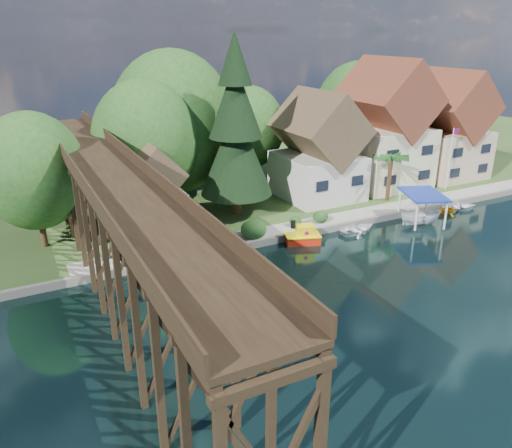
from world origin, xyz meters
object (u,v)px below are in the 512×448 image
object	(u,v)px
shed	(152,194)
conifer	(236,131)
house_center	(384,132)
flagpole	(451,153)
palm_tree	(391,159)
boat_yellow	(447,208)
house_right	(446,132)
boat_canopy	(421,211)
boat_white_a	(358,228)
trestle_bridge	(116,221)
tugboat	(303,236)
boat_white_b	(458,205)
house_left	(318,153)

from	to	relation	value
shed	conifer	world-z (taller)	conifer
house_center	flagpole	xyz separation A→B (m)	(4.99, -5.18, -1.74)
palm_tree	boat_yellow	bearing A→B (deg)	-54.64
shed	palm_tree	world-z (taller)	shed
house_right	boat_canopy	distance (m)	17.42
shed	boat_white_a	xyz separation A→B (m)	(16.38, -7.68, -3.45)
trestle_bridge	house_center	bearing A→B (deg)	19.49
palm_tree	shed	bearing A→B (deg)	172.85
house_right	tugboat	xyz separation A→B (m)	(-25.32, -9.05, -5.14)
trestle_bridge	tugboat	world-z (taller)	trestle_bridge
flagpole	boat_white_b	size ratio (longest dim) A/B	1.82
shed	house_center	bearing A→B (deg)	4.24
boat_white_a	boat_yellow	bearing A→B (deg)	-96.90
house_center	boat_white_b	world-z (taller)	house_center
shed	house_right	bearing A→B (deg)	2.39
tugboat	boat_yellow	xyz separation A→B (m)	(16.55, -0.27, -0.05)
boat_white_a	boat_yellow	size ratio (longest dim) A/B	1.66
shed	boat_yellow	distance (m)	28.51
tugboat	boat_yellow	world-z (taller)	tugboat
flagpole	boat_yellow	size ratio (longest dim) A/B	3.07
conifer	boat_yellow	bearing A→B (deg)	-23.59
shed	boat_white_b	bearing A→B (deg)	-14.08
boat_white_a	palm_tree	bearing A→B (deg)	-63.83
conifer	flagpole	size ratio (longest dim) A/B	2.42
tugboat	boat_white_b	world-z (taller)	tugboat
house_right	shed	distance (m)	36.08
house_right	tugboat	world-z (taller)	house_right
trestle_bridge	flagpole	size ratio (longest dim) A/B	6.48
shed	tugboat	bearing A→B (deg)	-35.26
palm_tree	flagpole	bearing A→B (deg)	-1.38
palm_tree	tugboat	distance (m)	14.53
house_center	boat_canopy	xyz separation A→B (m)	(-4.29, -10.84, -5.10)
house_right	boat_white_a	world-z (taller)	house_right
boat_yellow	boat_white_b	xyz separation A→B (m)	(2.11, 0.46, -0.20)
palm_tree	boat_white_b	size ratio (longest dim) A/B	1.34
house_left	house_center	size ratio (longest dim) A/B	0.79
house_left	boat_yellow	xyz separation A→B (m)	(9.23, -9.32, -4.55)
shed	boat_yellow	world-z (taller)	shed
house_left	house_right	bearing A→B (deg)	0.00
boat_canopy	house_right	bearing A→B (deg)	37.88
house_right	palm_tree	size ratio (longest dim) A/B	2.48
flagpole	shed	bearing A→B (deg)	174.32
trestle_bridge	house_left	xyz separation A→B (m)	(23.00, 10.83, -0.21)
boat_white_a	boat_white_b	bearing A→B (deg)	-94.72
shed	flagpole	distance (m)	32.16
shed	boat_white_b	size ratio (longest dim) A/B	2.09
house_left	house_center	xyz separation A→B (m)	(9.00, 0.50, 1.28)
house_center	boat_white_b	distance (m)	11.37
house_right	flagpole	distance (m)	6.26
palm_tree	tugboat	world-z (taller)	palm_tree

